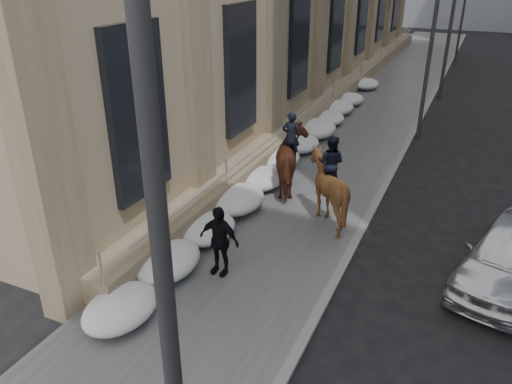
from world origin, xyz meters
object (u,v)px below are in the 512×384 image
mounted_horse_left (293,159)px  car_silver (510,256)px  mounted_horse_right (328,186)px  pedestrian (219,240)px

mounted_horse_left → car_silver: mounted_horse_left is taller
mounted_horse_right → car_silver: mounted_horse_right is taller
mounted_horse_left → pedestrian: (0.08, -5.55, -0.21)m
mounted_horse_left → mounted_horse_right: size_ratio=1.06×
mounted_horse_right → pedestrian: bearing=66.9°
mounted_horse_right → pedestrian: size_ratio=1.43×
mounted_horse_left → car_silver: (6.90, -2.77, -0.48)m
pedestrian → car_silver: 7.38m
mounted_horse_left → mounted_horse_right: (1.75, -1.64, 0.01)m
pedestrian → car_silver: bearing=24.4°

